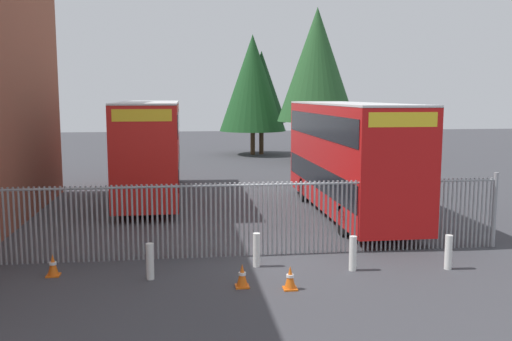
% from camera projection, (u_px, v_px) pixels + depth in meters
% --- Properties ---
extents(ground_plane, '(100.00, 100.00, 0.00)m').
position_uv_depth(ground_plane, '(244.00, 204.00, 24.55)').
color(ground_plane, '#3D3D42').
extents(palisade_fence, '(15.11, 0.14, 2.35)m').
position_uv_depth(palisade_fence, '(256.00, 216.00, 16.47)').
color(palisade_fence, gray).
rests_on(palisade_fence, ground).
extents(double_decker_bus_near_gate, '(2.54, 10.81, 4.42)m').
position_uv_depth(double_decker_bus_near_gate, '(349.00, 154.00, 22.02)').
color(double_decker_bus_near_gate, red).
rests_on(double_decker_bus_near_gate, ground).
extents(double_decker_bus_behind_fence_left, '(2.54, 10.81, 4.42)m').
position_uv_depth(double_decker_bus_behind_fence_left, '(151.00, 146.00, 25.55)').
color(double_decker_bus_behind_fence_left, red).
rests_on(double_decker_bus_behind_fence_left, ground).
extents(bollard_near_left, '(0.20, 0.20, 0.95)m').
position_uv_depth(bollard_near_left, '(150.00, 261.00, 14.41)').
color(bollard_near_left, silver).
rests_on(bollard_near_left, ground).
extents(bollard_center_front, '(0.20, 0.20, 0.95)m').
position_uv_depth(bollard_center_front, '(257.00, 250.00, 15.47)').
color(bollard_center_front, silver).
rests_on(bollard_center_front, ground).
extents(bollard_near_right, '(0.20, 0.20, 0.95)m').
position_uv_depth(bollard_near_right, '(353.00, 253.00, 15.14)').
color(bollard_near_right, silver).
rests_on(bollard_near_right, ground).
extents(bollard_far_right, '(0.20, 0.20, 0.95)m').
position_uv_depth(bollard_far_right, '(448.00, 252.00, 15.26)').
color(bollard_far_right, silver).
rests_on(bollard_far_right, ground).
extents(traffic_cone_by_gate, '(0.34, 0.34, 0.59)m').
position_uv_depth(traffic_cone_by_gate, '(53.00, 265.00, 14.70)').
color(traffic_cone_by_gate, orange).
rests_on(traffic_cone_by_gate, ground).
extents(traffic_cone_mid_forecourt, '(0.34, 0.34, 0.59)m').
position_uv_depth(traffic_cone_mid_forecourt, '(290.00, 278.00, 13.68)').
color(traffic_cone_mid_forecourt, orange).
rests_on(traffic_cone_mid_forecourt, ground).
extents(traffic_cone_near_kerb, '(0.34, 0.34, 0.59)m').
position_uv_depth(traffic_cone_near_kerb, '(242.00, 276.00, 13.84)').
color(traffic_cone_near_kerb, orange).
rests_on(traffic_cone_near_kerb, ground).
extents(tree_tall_back, '(3.94, 3.94, 8.19)m').
position_uv_depth(tree_tall_back, '(261.00, 87.00, 44.48)').
color(tree_tall_back, '#4C3823').
rests_on(tree_tall_back, ground).
extents(tree_short_side, '(5.26, 5.26, 9.42)m').
position_uv_depth(tree_short_side, '(253.00, 83.00, 44.08)').
color(tree_short_side, '#4C3823').
rests_on(tree_short_side, ground).
extents(tree_mid_row, '(5.53, 5.53, 10.78)m').
position_uv_depth(tree_mid_row, '(317.00, 65.00, 39.32)').
color(tree_mid_row, '#4C3823').
rests_on(tree_mid_row, ground).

